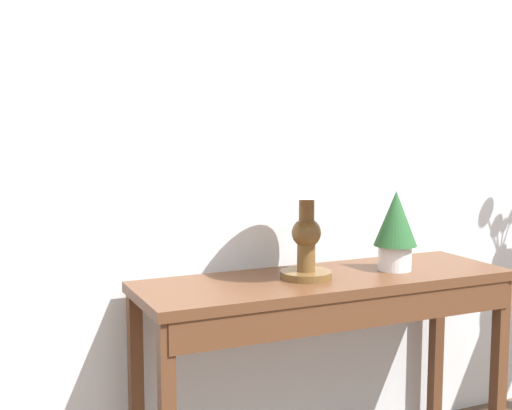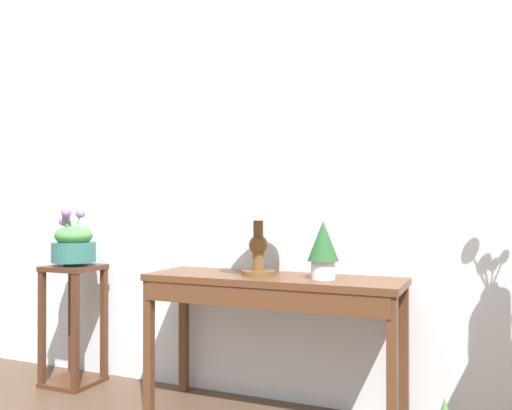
{
  "view_description": "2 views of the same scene",
  "coord_description": "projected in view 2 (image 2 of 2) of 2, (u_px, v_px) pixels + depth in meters",
  "views": [
    {
      "loc": [
        -1.09,
        -0.83,
        1.28
      ],
      "look_at": [
        -0.13,
        1.29,
        0.99
      ],
      "focal_mm": 49.2,
      "sensor_mm": 36.0,
      "label": 1
    },
    {
      "loc": [
        1.15,
        -1.34,
        1.09
      ],
      "look_at": [
        0.01,
        1.28,
        1.1
      ],
      "focal_mm": 37.82,
      "sensor_mm": 36.0,
      "label": 2
    }
  ],
  "objects": [
    {
      "name": "pedestal_stand_left",
      "position": [
        74.0,
        325.0,
        3.32
      ],
      "size": [
        0.3,
        0.3,
        0.73
      ],
      "color": "#472819",
      "rests_on": "ground"
    },
    {
      "name": "planter_bowl_wide_left",
      "position": [
        73.0,
        244.0,
        3.32
      ],
      "size": [
        0.27,
        0.27,
        0.36
      ],
      "color": "#2D665B",
      "rests_on": "pedestal_stand_left"
    },
    {
      "name": "table_lamp",
      "position": [
        258.0,
        206.0,
        2.81
      ],
      "size": [
        0.34,
        0.34,
        0.49
      ],
      "color": "brown",
      "rests_on": "console_table"
    },
    {
      "name": "console_table",
      "position": [
        271.0,
        296.0,
        2.76
      ],
      "size": [
        1.34,
        0.42,
        0.74
      ],
      "color": "#56331E",
      "rests_on": "ground"
    },
    {
      "name": "potted_plant_on_console",
      "position": [
        323.0,
        247.0,
        2.66
      ],
      "size": [
        0.16,
        0.16,
        0.29
      ],
      "color": "silver",
      "rests_on": "console_table"
    },
    {
      "name": "back_wall_with_art",
      "position": [
        272.0,
        154.0,
        3.11
      ],
      "size": [
        9.0,
        0.1,
        2.8
      ],
      "color": "silver",
      "rests_on": "ground"
    }
  ]
}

